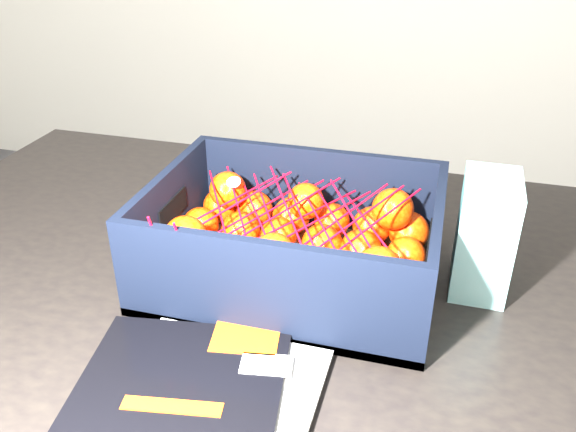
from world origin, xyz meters
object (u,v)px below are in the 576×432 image
(magazine_stack, at_px, (180,424))
(retail_carton, at_px, (485,235))
(table, at_px, (262,328))
(produce_crate, at_px, (294,249))

(magazine_stack, xyz_separation_m, retail_carton, (0.28, 0.33, 0.07))
(table, bearing_deg, magazine_stack, -88.23)
(magazine_stack, height_order, produce_crate, produce_crate)
(table, distance_m, produce_crate, 0.15)
(table, xyz_separation_m, retail_carton, (0.28, 0.05, 0.18))
(magazine_stack, distance_m, produce_crate, 0.29)
(table, height_order, magazine_stack, magazine_stack)
(magazine_stack, bearing_deg, table, 91.77)
(table, relative_size, produce_crate, 3.29)
(produce_crate, relative_size, retail_carton, 2.38)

